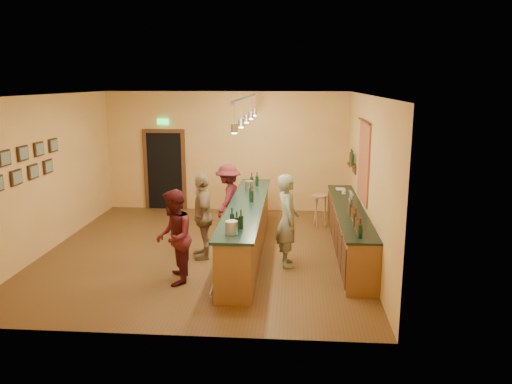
# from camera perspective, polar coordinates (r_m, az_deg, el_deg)

# --- Properties ---
(floor) EXTENTS (7.00, 7.00, 0.00)m
(floor) POSITION_cam_1_polar(r_m,az_deg,el_deg) (10.50, -5.85, -6.77)
(floor) COLOR brown
(floor) RESTS_ON ground
(ceiling) EXTENTS (6.50, 7.00, 0.02)m
(ceiling) POSITION_cam_1_polar(r_m,az_deg,el_deg) (9.91, -6.27, 10.97)
(ceiling) COLOR silver
(ceiling) RESTS_ON wall_back
(wall_back) EXTENTS (6.50, 0.02, 3.20)m
(wall_back) POSITION_cam_1_polar(r_m,az_deg,el_deg) (13.49, -3.40, 4.61)
(wall_back) COLOR #DC9852
(wall_back) RESTS_ON floor
(wall_front) EXTENTS (6.50, 0.02, 3.20)m
(wall_front) POSITION_cam_1_polar(r_m,az_deg,el_deg) (6.76, -11.34, -3.69)
(wall_front) COLOR #DC9852
(wall_front) RESTS_ON floor
(wall_left) EXTENTS (0.02, 7.00, 3.20)m
(wall_left) POSITION_cam_1_polar(r_m,az_deg,el_deg) (11.13, -22.75, 1.95)
(wall_left) COLOR #DC9852
(wall_left) RESTS_ON floor
(wall_right) EXTENTS (0.02, 7.00, 3.20)m
(wall_right) POSITION_cam_1_polar(r_m,az_deg,el_deg) (10.02, 12.56, 1.55)
(wall_right) COLOR #DC9852
(wall_right) RESTS_ON floor
(doorway) EXTENTS (1.15, 0.09, 2.48)m
(doorway) POSITION_cam_1_polar(r_m,az_deg,el_deg) (13.87, -10.38, 2.67)
(doorway) COLOR black
(doorway) RESTS_ON wall_back
(tapestry) EXTENTS (0.03, 1.40, 1.60)m
(tapestry) POSITION_cam_1_polar(r_m,az_deg,el_deg) (10.37, 12.21, 3.33)
(tapestry) COLOR #A12720
(tapestry) RESTS_ON wall_right
(bottle_shelf) EXTENTS (0.17, 0.55, 0.54)m
(bottle_shelf) POSITION_cam_1_polar(r_m,az_deg,el_deg) (11.86, 10.92, 3.62)
(bottle_shelf) COLOR #502F18
(bottle_shelf) RESTS_ON wall_right
(picture_grid) EXTENTS (0.06, 2.20, 0.70)m
(picture_grid) POSITION_cam_1_polar(r_m,az_deg,el_deg) (10.41, -24.57, 3.07)
(picture_grid) COLOR #382111
(picture_grid) RESTS_ON wall_left
(back_counter) EXTENTS (0.60, 4.55, 1.27)m
(back_counter) POSITION_cam_1_polar(r_m,az_deg,el_deg) (10.42, 10.60, -4.24)
(back_counter) COLOR brown
(back_counter) RESTS_ON floor
(tasting_bar) EXTENTS (0.73, 5.10, 1.38)m
(tasting_bar) POSITION_cam_1_polar(r_m,az_deg,el_deg) (10.19, -1.06, -3.71)
(tasting_bar) COLOR brown
(tasting_bar) RESTS_ON floor
(pendant_track) EXTENTS (0.11, 4.60, 0.50)m
(pendant_track) POSITION_cam_1_polar(r_m,az_deg,el_deg) (9.80, -1.11, 9.75)
(pendant_track) COLOR silver
(pendant_track) RESTS_ON ceiling
(bartender) EXTENTS (0.51, 0.70, 1.78)m
(bartender) POSITION_cam_1_polar(r_m,az_deg,el_deg) (9.46, 3.62, -3.26)
(bartender) COLOR gray
(bartender) RESTS_ON floor
(customer_a) EXTENTS (0.74, 0.89, 1.66)m
(customer_a) POSITION_cam_1_polar(r_m,az_deg,el_deg) (8.76, -9.39, -5.11)
(customer_a) COLOR #59191E
(customer_a) RESTS_ON floor
(customer_b) EXTENTS (0.63, 1.07, 1.71)m
(customer_b) POSITION_cam_1_polar(r_m,az_deg,el_deg) (9.93, -6.10, -2.74)
(customer_b) COLOR #997A51
(customer_b) RESTS_ON floor
(customer_c) EXTENTS (0.80, 1.15, 1.62)m
(customer_c) POSITION_cam_1_polar(r_m,az_deg,el_deg) (11.45, -3.19, -0.84)
(customer_c) COLOR #59191E
(customer_c) RESTS_ON floor
(bar_stool) EXTENTS (0.39, 0.39, 0.80)m
(bar_stool) POSITION_cam_1_polar(r_m,az_deg,el_deg) (12.05, 7.26, -1.00)
(bar_stool) COLOR #A4844A
(bar_stool) RESTS_ON floor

